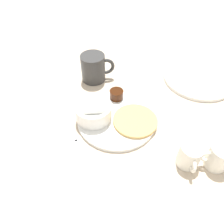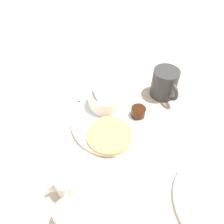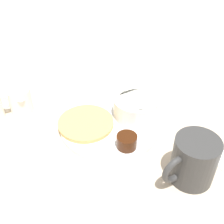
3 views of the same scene
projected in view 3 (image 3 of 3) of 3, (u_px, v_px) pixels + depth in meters
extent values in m
plane|color=#C6B299|center=(110.00, 126.00, 0.66)|extent=(4.00, 4.00, 0.00)
cylinder|color=white|center=(110.00, 124.00, 0.66)|extent=(0.23, 0.23, 0.01)
cylinder|color=tan|center=(86.00, 123.00, 0.65)|extent=(0.13, 0.13, 0.01)
cylinder|color=white|center=(136.00, 107.00, 0.66)|extent=(0.11, 0.11, 0.05)
cylinder|color=white|center=(136.00, 100.00, 0.65)|extent=(0.09, 0.09, 0.01)
cylinder|color=#38190A|center=(127.00, 141.00, 0.59)|extent=(0.04, 0.04, 0.03)
cylinder|color=white|center=(143.00, 112.00, 0.66)|extent=(0.05, 0.05, 0.03)
sphere|color=white|center=(143.00, 105.00, 0.65)|extent=(0.03, 0.03, 0.03)
cylinder|color=#333333|center=(194.00, 160.00, 0.52)|extent=(0.08, 0.08, 0.10)
torus|color=#333333|center=(176.00, 169.00, 0.50)|extent=(0.04, 0.06, 0.06)
cylinder|color=white|center=(21.00, 101.00, 0.69)|extent=(0.05, 0.05, 0.07)
torus|color=white|center=(18.00, 94.00, 0.71)|extent=(0.04, 0.02, 0.04)
cone|color=white|center=(20.00, 97.00, 0.65)|extent=(0.02, 0.02, 0.01)
torus|color=white|center=(3.00, 102.00, 0.68)|extent=(0.02, 0.04, 0.04)
cube|color=silver|center=(151.00, 103.00, 0.73)|extent=(0.08, 0.08, 0.00)
cube|color=silver|center=(131.00, 94.00, 0.76)|extent=(0.04, 0.04, 0.00)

